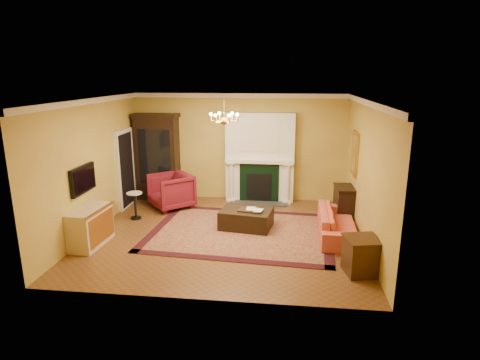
% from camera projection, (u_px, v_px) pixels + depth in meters
% --- Properties ---
extents(floor, '(6.00, 5.50, 0.02)m').
position_uv_depth(floor, '(225.00, 234.00, 9.08)').
color(floor, brown).
rests_on(floor, ground).
extents(ceiling, '(6.00, 5.50, 0.02)m').
position_uv_depth(ceiling, '(224.00, 99.00, 8.31)').
color(ceiling, silver).
rests_on(ceiling, wall_back).
extents(wall_back, '(6.00, 0.02, 3.00)m').
position_uv_depth(wall_back, '(239.00, 147.00, 11.35)').
color(wall_back, gold).
rests_on(wall_back, floor).
extents(wall_front, '(6.00, 0.02, 3.00)m').
position_uv_depth(wall_front, '(197.00, 211.00, 6.05)').
color(wall_front, gold).
rests_on(wall_front, floor).
extents(wall_left, '(0.02, 5.50, 3.00)m').
position_uv_depth(wall_left, '(93.00, 166.00, 9.03)').
color(wall_left, gold).
rests_on(wall_left, floor).
extents(wall_right, '(0.02, 5.50, 3.00)m').
position_uv_depth(wall_right, '(367.00, 173.00, 8.37)').
color(wall_right, gold).
rests_on(wall_right, floor).
extents(fireplace, '(1.90, 0.70, 2.50)m').
position_uv_depth(fireplace, '(260.00, 160.00, 11.18)').
color(fireplace, white).
rests_on(fireplace, wall_back).
extents(crown_molding, '(6.00, 5.50, 0.12)m').
position_uv_depth(crown_molding, '(230.00, 99.00, 9.25)').
color(crown_molding, white).
rests_on(crown_molding, ceiling).
extents(doorway, '(0.08, 1.05, 2.10)m').
position_uv_depth(doorway, '(126.00, 169.00, 10.77)').
color(doorway, silver).
rests_on(doorway, wall_left).
extents(tv_panel, '(0.09, 0.95, 0.58)m').
position_uv_depth(tv_panel, '(83.00, 179.00, 8.48)').
color(tv_panel, black).
rests_on(tv_panel, wall_left).
extents(gilt_mirror, '(0.06, 0.76, 1.05)m').
position_uv_depth(gilt_mirror, '(355.00, 154.00, 9.68)').
color(gilt_mirror, gold).
rests_on(gilt_mirror, wall_right).
extents(chandelier, '(0.63, 0.55, 0.53)m').
position_uv_depth(chandelier, '(224.00, 118.00, 8.41)').
color(chandelier, gold).
rests_on(chandelier, ceiling).
extents(oriental_rug, '(4.31, 3.36, 0.02)m').
position_uv_depth(oriental_rug, '(241.00, 232.00, 9.18)').
color(oriental_rug, '#4D1011').
rests_on(oriental_rug, floor).
extents(china_cabinet, '(1.18, 0.56, 2.34)m').
position_uv_depth(china_cabinet, '(158.00, 159.00, 11.43)').
color(china_cabinet, black).
rests_on(china_cabinet, floor).
extents(wingback_armchair, '(1.36, 1.36, 1.02)m').
position_uv_depth(wingback_armchair, '(171.00, 189.00, 10.74)').
color(wingback_armchair, maroon).
rests_on(wingback_armchair, floor).
extents(pedestal_table, '(0.38, 0.38, 0.68)m').
position_uv_depth(pedestal_table, '(135.00, 204.00, 9.94)').
color(pedestal_table, black).
rests_on(pedestal_table, floor).
extents(commode, '(0.58, 1.11, 0.81)m').
position_uv_depth(commode, '(90.00, 227.00, 8.41)').
color(commode, beige).
rests_on(commode, floor).
extents(coral_sofa, '(0.66, 2.07, 0.80)m').
position_uv_depth(coral_sofa, '(338.00, 219.00, 8.88)').
color(coral_sofa, '#C04B3D').
rests_on(coral_sofa, floor).
extents(end_table, '(0.66, 0.66, 0.65)m').
position_uv_depth(end_table, '(361.00, 257.00, 7.21)').
color(end_table, '#381E0F').
rests_on(end_table, floor).
extents(console_table, '(0.45, 0.74, 0.81)m').
position_uv_depth(console_table, '(344.00, 204.00, 9.92)').
color(console_table, black).
rests_on(console_table, floor).
extents(leather_ottoman, '(1.28, 1.01, 0.43)m').
position_uv_depth(leather_ottoman, '(246.00, 218.00, 9.40)').
color(leather_ottoman, black).
rests_on(leather_ottoman, oriental_rug).
extents(ottoman_tray, '(0.51, 0.44, 0.03)m').
position_uv_depth(ottoman_tray, '(249.00, 210.00, 9.26)').
color(ottoman_tray, black).
rests_on(ottoman_tray, leather_ottoman).
extents(book_a, '(0.21, 0.03, 0.28)m').
position_uv_depth(book_a, '(246.00, 204.00, 9.23)').
color(book_a, gray).
rests_on(book_a, ottoman_tray).
extents(book_b, '(0.19, 0.06, 0.26)m').
position_uv_depth(book_b, '(254.00, 205.00, 9.16)').
color(book_b, gray).
rests_on(book_b, ottoman_tray).
extents(topiary_left, '(0.16, 0.16, 0.43)m').
position_uv_depth(topiary_left, '(240.00, 150.00, 11.13)').
color(topiary_left, tan).
rests_on(topiary_left, fireplace).
extents(topiary_right, '(0.15, 0.15, 0.41)m').
position_uv_depth(topiary_right, '(279.00, 151.00, 11.01)').
color(topiary_right, tan).
rests_on(topiary_right, fireplace).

